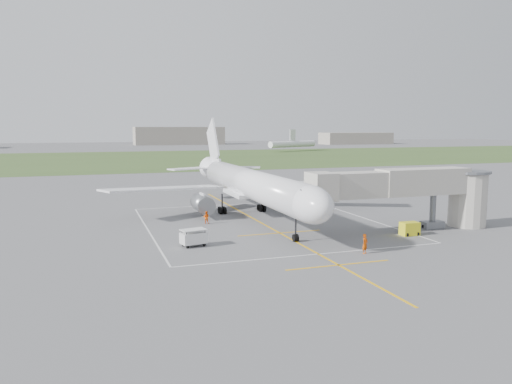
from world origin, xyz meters
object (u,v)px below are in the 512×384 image
object	(u,v)px
jet_bridge	(417,190)
ramp_worker_nose	(365,244)
ramp_worker_wing	(206,217)
baggage_cart	(194,238)
gpu_unit	(410,229)
airliner	(250,184)

from	to	relation	value
jet_bridge	ramp_worker_nose	xyz separation A→B (m)	(-11.44, -7.72, -3.79)
jet_bridge	ramp_worker_wing	distance (m)	25.53
jet_bridge	ramp_worker_nose	distance (m)	14.32
ramp_worker_nose	ramp_worker_wing	world-z (taller)	ramp_worker_nose
baggage_cart	ramp_worker_nose	distance (m)	16.94
ramp_worker_nose	ramp_worker_wing	size ratio (longest dim) A/B	1.21
gpu_unit	ramp_worker_wing	world-z (taller)	ramp_worker_wing
gpu_unit	ramp_worker_nose	world-z (taller)	ramp_worker_nose
jet_bridge	ramp_worker_wing	size ratio (longest dim) A/B	14.86
baggage_cart	ramp_worker_nose	xyz separation A→B (m)	(14.84, -8.16, 0.06)
ramp_worker_nose	gpu_unit	bearing A→B (deg)	1.47
ramp_worker_wing	gpu_unit	bearing A→B (deg)	165.56
airliner	ramp_worker_nose	xyz separation A→B (m)	(4.28, -21.97, -3.44)
airliner	baggage_cart	size ratio (longest dim) A/B	16.93
baggage_cart	ramp_worker_wing	world-z (taller)	baggage_cart
airliner	jet_bridge	bearing A→B (deg)	-42.19
airliner	ramp_worker_nose	size ratio (longest dim) A/B	24.61
airliner	ramp_worker_wing	bearing A→B (deg)	-158.63
gpu_unit	ramp_worker_wing	size ratio (longest dim) A/B	1.26
gpu_unit	baggage_cart	world-z (taller)	baggage_cart
jet_bridge	gpu_unit	xyz separation A→B (m)	(-2.48, -2.23, -4.01)
jet_bridge	ramp_worker_wing	world-z (taller)	jet_bridge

